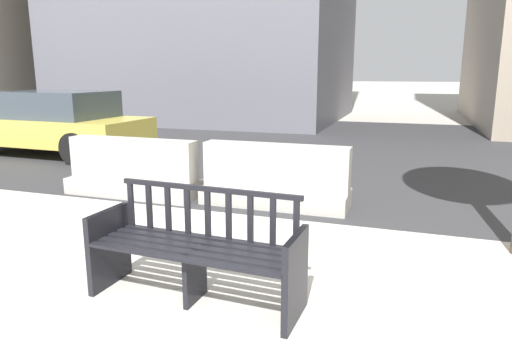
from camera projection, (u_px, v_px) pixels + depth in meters
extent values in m
cube|color=#333335|center=(372.00, 148.00, 11.04)|extent=(120.00, 12.00, 0.01)
cube|color=black|center=(109.00, 247.00, 3.85)|extent=(0.07, 0.51, 0.66)
cube|color=black|center=(295.00, 279.00, 3.27)|extent=(0.07, 0.51, 0.66)
cube|color=black|center=(195.00, 274.00, 3.58)|extent=(0.05, 0.33, 0.45)
cube|color=black|center=(179.00, 258.00, 3.33)|extent=(1.60, 0.14, 0.02)
cube|color=black|center=(187.00, 253.00, 3.43)|extent=(1.60, 0.14, 0.02)
cube|color=black|center=(194.00, 247.00, 3.54)|extent=(1.60, 0.14, 0.02)
cube|color=black|center=(201.00, 242.00, 3.64)|extent=(1.60, 0.14, 0.02)
cube|color=black|center=(208.00, 238.00, 3.75)|extent=(1.60, 0.14, 0.02)
cube|color=black|center=(207.00, 189.00, 3.67)|extent=(1.60, 0.11, 0.04)
cube|color=black|center=(131.00, 204.00, 3.98)|extent=(0.05, 0.03, 0.38)
cube|color=black|center=(149.00, 207.00, 3.91)|extent=(0.05, 0.03, 0.38)
cube|color=black|center=(168.00, 209.00, 3.85)|extent=(0.05, 0.03, 0.38)
cube|color=black|center=(188.00, 211.00, 3.78)|extent=(0.05, 0.03, 0.38)
cube|color=black|center=(208.00, 214.00, 3.71)|extent=(0.05, 0.03, 0.38)
cube|color=black|center=(229.00, 216.00, 3.65)|extent=(0.05, 0.03, 0.38)
cube|color=black|center=(250.00, 219.00, 3.58)|extent=(0.05, 0.03, 0.38)
cube|color=black|center=(273.00, 222.00, 3.51)|extent=(0.05, 0.03, 0.38)
cube|color=black|center=(296.00, 225.00, 3.45)|extent=(0.05, 0.03, 0.38)
cube|color=black|center=(105.00, 212.00, 3.77)|extent=(0.07, 0.46, 0.03)
cube|color=black|center=(295.00, 238.00, 3.18)|extent=(0.07, 0.46, 0.03)
cube|color=#ADA89E|center=(275.00, 196.00, 6.25)|extent=(2.00, 0.68, 0.24)
cube|color=#ADA89E|center=(275.00, 166.00, 6.16)|extent=(2.00, 0.30, 0.60)
cube|color=#ADA89E|center=(134.00, 187.00, 6.78)|extent=(2.01, 0.70, 0.24)
cube|color=#ADA89E|center=(133.00, 159.00, 6.69)|extent=(2.00, 0.32, 0.60)
cube|color=#DBC64C|center=(54.00, 130.00, 10.09)|extent=(4.22, 1.88, 0.56)
cube|color=#38424C|center=(58.00, 104.00, 9.91)|extent=(2.25, 1.61, 0.57)
cylinder|color=black|center=(40.00, 133.00, 11.33)|extent=(0.65, 0.24, 0.64)
cylinder|color=black|center=(75.00, 149.00, 8.94)|extent=(0.65, 0.24, 0.64)
cylinder|color=black|center=(127.00, 138.00, 10.45)|extent=(0.65, 0.24, 0.64)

